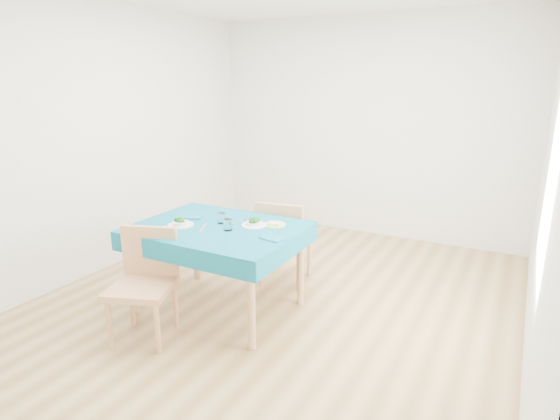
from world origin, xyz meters
The scene contains 16 objects.
room_shell centered at (0.00, 0.00, 1.35)m, with size 4.02×4.52×2.73m.
table centered at (-0.38, -0.41, 0.38)m, with size 1.37×1.04×0.76m, color #09546B.
chair_near centered at (-0.61, -1.09, 0.56)m, with size 0.45×0.49×1.13m, color tan.
chair_far centered at (-0.14, 0.38, 0.58)m, with size 0.46×0.51×1.16m, color tan.
bowl_near centered at (-0.66, -0.54, 0.79)m, with size 0.21×0.21×0.06m, color white, non-canonical shape.
bowl_far centered at (-0.11, -0.25, 0.79)m, with size 0.21×0.21×0.07m, color white, non-canonical shape.
fork_near centered at (-0.76, -0.54, 0.76)m, with size 0.03×0.19×0.00m, color silver.
knife_near centered at (-0.46, -0.49, 0.76)m, with size 0.02×0.23×0.00m, color silver.
fork_far centered at (-0.28, -0.21, 0.76)m, with size 0.02×0.16×0.00m, color silver.
knife_far centered at (0.16, -0.42, 0.76)m, with size 0.01×0.19×0.00m, color silver.
napkin_near centered at (-0.75, -0.30, 0.76)m, with size 0.22×0.15×0.01m, color #0E5F76.
napkin_far centered at (0.18, -0.46, 0.76)m, with size 0.19×0.13×0.01m, color #0E5F76.
tumbler_center centered at (-0.40, -0.31, 0.80)m, with size 0.07×0.07×0.09m, color white.
tumbler_side centered at (-0.24, -0.45, 0.81)m, with size 0.07×0.07×0.10m, color white.
side_plate centered at (0.03, -0.15, 0.76)m, with size 0.20×0.20×0.01m, color #AAC05E.
bread_slice centered at (0.03, -0.15, 0.78)m, with size 0.10×0.10×0.01m, color beige.
Camera 1 is at (1.85, -3.45, 1.96)m, focal length 30.00 mm.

